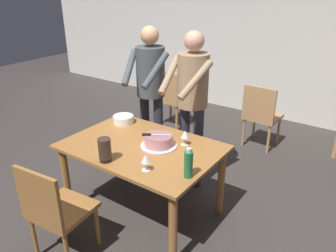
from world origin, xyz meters
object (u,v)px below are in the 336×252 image
object	(u,v)px
cake_on_platter	(159,141)
plate_stack	(123,119)
person_cutting_cake	(192,95)
person_standing_beside	(150,85)
cake_knife	(151,135)
background_chair_0	(171,97)
main_dining_table	(142,156)
wine_glass_near	(146,159)
background_chair_1	(261,114)
chair_near_side	(55,209)
hurricane_lamp	(105,150)
water_bottle	(188,164)
wine_glass_far	(185,135)

from	to	relation	value
cake_on_platter	plate_stack	bearing A→B (deg)	160.61
person_cutting_cake	person_standing_beside	xyz separation A→B (m)	(-0.57, 0.03, 0.00)
cake_on_platter	cake_knife	xyz separation A→B (m)	(-0.06, -0.04, 0.06)
background_chair_0	main_dining_table	bearing A→B (deg)	-62.65
wine_glass_near	background_chair_1	bearing A→B (deg)	87.24
chair_near_side	background_chair_0	bearing A→B (deg)	106.02
cake_knife	person_cutting_cake	world-z (taller)	person_cutting_cake
cake_on_platter	person_standing_beside	size ratio (longest dim) A/B	0.20
chair_near_side	cake_on_platter	bearing A→B (deg)	70.77
main_dining_table	cake_knife	world-z (taller)	cake_knife
background_chair_1	cake_on_platter	bearing A→B (deg)	-98.15
background_chair_1	wine_glass_near	bearing A→B (deg)	-92.76
chair_near_side	wine_glass_near	bearing A→B (deg)	47.81
main_dining_table	hurricane_lamp	xyz separation A→B (m)	(-0.07, -0.40, 0.22)
water_bottle	person_standing_beside	size ratio (longest dim) A/B	0.15
wine_glass_far	background_chair_1	distance (m)	1.83
cake_knife	main_dining_table	bearing A→B (deg)	-151.96
plate_stack	wine_glass_near	world-z (taller)	wine_glass_near
cake_knife	plate_stack	size ratio (longest dim) A/B	1.08
cake_knife	wine_glass_near	xyz separation A→B (m)	(0.23, -0.36, -0.01)
cake_on_platter	hurricane_lamp	xyz separation A→B (m)	(-0.21, -0.48, 0.06)
cake_knife	background_chair_0	bearing A→B (deg)	119.61
cake_on_platter	wine_glass_near	xyz separation A→B (m)	(0.17, -0.40, 0.05)
cake_knife	wine_glass_near	world-z (taller)	wine_glass_near
wine_glass_near	cake_knife	bearing A→B (deg)	122.15
person_cutting_cake	background_chair_1	distance (m)	1.49
cake_on_platter	water_bottle	world-z (taller)	water_bottle
wine_glass_near	main_dining_table	bearing A→B (deg)	133.38
wine_glass_far	background_chair_0	distance (m)	2.17
cake_on_platter	wine_glass_near	size ratio (longest dim) A/B	2.36
chair_near_side	hurricane_lamp	bearing A→B (deg)	75.28
chair_near_side	background_chair_1	distance (m)	2.97
water_bottle	plate_stack	bearing A→B (deg)	155.81
person_cutting_cake	chair_near_side	bearing A→B (deg)	-100.90
person_cutting_cake	person_standing_beside	size ratio (longest dim) A/B	1.00
cake_on_platter	person_standing_beside	distance (m)	0.92
main_dining_table	person_cutting_cake	xyz separation A→B (m)	(0.11, 0.70, 0.43)
cake_knife	person_cutting_cake	bearing A→B (deg)	87.25
wine_glass_near	hurricane_lamp	size ratio (longest dim) A/B	0.69
person_cutting_cake	main_dining_table	bearing A→B (deg)	-98.71
water_bottle	background_chair_1	world-z (taller)	water_bottle
person_standing_beside	wine_glass_far	bearing A→B (deg)	-32.27
cake_on_platter	background_chair_0	xyz separation A→B (m)	(-1.13, 1.85, -0.31)
plate_stack	person_standing_beside	world-z (taller)	person_standing_beside
person_standing_beside	chair_near_side	size ratio (longest dim) A/B	1.91
plate_stack	background_chair_0	size ratio (longest dim) A/B	0.24
background_chair_0	person_standing_beside	bearing A→B (deg)	-65.72
person_cutting_cake	hurricane_lamp	bearing A→B (deg)	-99.24
water_bottle	background_chair_1	xyz separation A→B (m)	(-0.22, 2.24, -0.37)
cake_knife	plate_stack	bearing A→B (deg)	155.46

